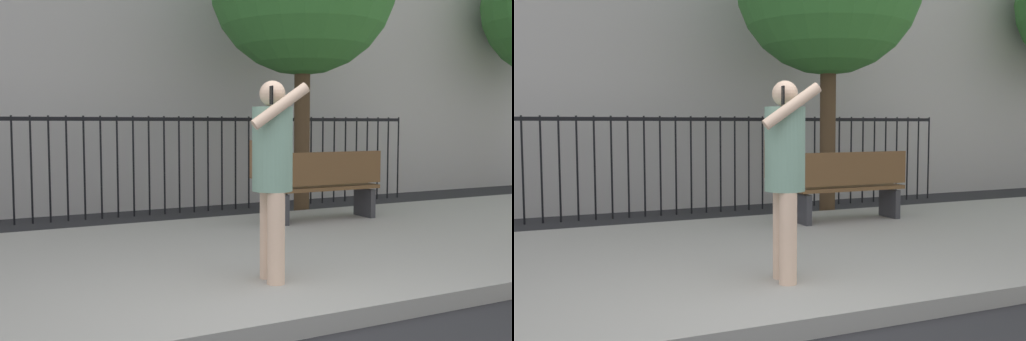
# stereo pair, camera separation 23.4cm
# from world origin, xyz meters

# --- Properties ---
(sidewalk) EXTENTS (28.00, 4.40, 0.15)m
(sidewalk) POSITION_xyz_m (0.00, 2.20, 0.07)
(sidewalk) COLOR #9E9B93
(sidewalk) RESTS_ON ground
(iron_fence) EXTENTS (12.03, 0.04, 1.60)m
(iron_fence) POSITION_xyz_m (0.00, 5.90, 1.02)
(iron_fence) COLOR black
(iron_fence) RESTS_ON ground
(pedestrian_on_phone) EXTENTS (0.50, 0.69, 1.69)m
(pedestrian_on_phone) POSITION_xyz_m (0.46, 0.98, 1.13)
(pedestrian_on_phone) COLOR beige
(pedestrian_on_phone) RESTS_ON sidewalk
(street_bench) EXTENTS (1.60, 0.45, 0.95)m
(street_bench) POSITION_xyz_m (2.63, 3.39, 0.65)
(street_bench) COLOR brown
(street_bench) RESTS_ON sidewalk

